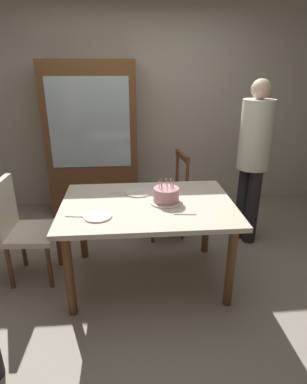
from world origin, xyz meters
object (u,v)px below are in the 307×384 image
dining_table (148,213)px  plate_near_celebrant (98,216)px  plate_far_side (138,193)px  chair_upholstered (20,225)px  china_cabinet (93,140)px  chair_spindle_back (167,197)px  birthday_cake (166,196)px  person_guest (253,154)px

dining_table → plate_near_celebrant: bearing=-150.4°
plate_far_side → chair_upholstered: (-1.04, -0.11, -0.23)m
dining_table → plate_far_side: size_ratio=6.60×
plate_far_side → china_cabinet: (-0.51, 1.33, 0.19)m
chair_spindle_back → plate_far_side: bearing=-119.6°
china_cabinet → chair_spindle_back: bearing=-40.4°
birthday_cake → person_guest: person_guest is taller
plate_far_side → birthday_cake: bearing=-43.8°
china_cabinet → plate_near_celebrant: bearing=-84.0°
chair_upholstered → person_guest: person_guest is taller
dining_table → china_cabinet: bearing=110.6°
dining_table → plate_near_celebrant: size_ratio=6.60×
chair_spindle_back → person_guest: (0.86, -0.20, 0.53)m
birthday_cake → plate_far_side: size_ratio=1.27×
plate_far_side → china_cabinet: bearing=111.1°
china_cabinet → person_guest: bearing=-28.2°
birthday_cake → chair_upholstered: size_ratio=0.29×
person_guest → plate_near_celebrant: bearing=-150.7°
birthday_cake → person_guest: 1.17m
plate_far_side → person_guest: 1.29m
dining_table → birthday_cake: 0.22m
dining_table → plate_near_celebrant: 0.47m
birthday_cake → chair_upholstered: bearing=174.8°
birthday_cake → person_guest: bearing=32.7°
chair_upholstered → plate_near_celebrant: bearing=-26.0°
chair_spindle_back → person_guest: bearing=-12.8°
plate_near_celebrant → person_guest: bearing=29.3°
dining_table → birthday_cake: (0.16, 0.01, 0.15)m
chair_spindle_back → dining_table: bearing=-108.0°
birthday_cake → chair_spindle_back: (0.11, 0.82, -0.36)m
birthday_cake → chair_upholstered: 1.31m
dining_table → plate_far_side: bearing=107.7°
chair_spindle_back → chair_upholstered: bearing=-153.0°
birthday_cake → chair_spindle_back: 0.91m
birthday_cake → plate_near_celebrant: bearing=-157.2°
plate_far_side → person_guest: (1.21, 0.41, 0.22)m
chair_spindle_back → china_cabinet: china_cabinet is taller
chair_upholstered → plate_far_side: bearing=5.8°
plate_near_celebrant → plate_far_side: same height
person_guest → china_cabinet: bearing=151.8°
dining_table → chair_spindle_back: size_ratio=1.53×
dining_table → plate_far_side: 0.26m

